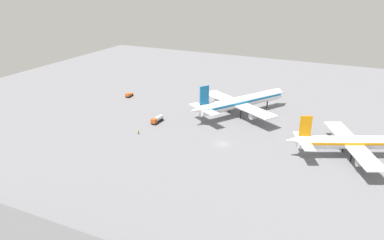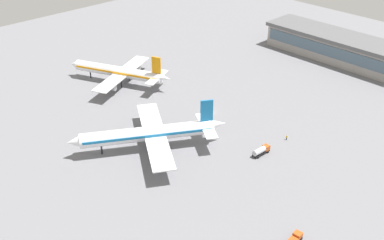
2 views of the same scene
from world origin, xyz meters
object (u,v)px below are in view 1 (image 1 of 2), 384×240
(airplane_at_gate, at_px, (241,102))
(ground_crew_worker, at_px, (138,132))
(airplane_taxiing, at_px, (357,142))
(pushback_tractor, at_px, (129,95))
(fuel_truck, at_px, (157,119))

(airplane_at_gate, bearing_deg, ground_crew_worker, 174.17)
(airplane_taxiing, height_order, pushback_tractor, airplane_taxiing)
(airplane_at_gate, distance_m, fuel_truck, 35.06)
(airplane_at_gate, height_order, ground_crew_worker, airplane_at_gate)
(airplane_taxiing, relative_size, ground_crew_worker, 25.65)
(airplane_at_gate, distance_m, pushback_tractor, 55.43)
(fuel_truck, height_order, pushback_tractor, fuel_truck)
(pushback_tractor, bearing_deg, fuel_truck, 47.04)
(airplane_at_gate, bearing_deg, pushback_tractor, 121.29)
(airplane_taxiing, relative_size, pushback_tractor, 9.45)
(fuel_truck, bearing_deg, ground_crew_worker, 0.93)
(airplane_taxiing, distance_m, ground_crew_worker, 73.88)
(ground_crew_worker, bearing_deg, fuel_truck, -59.05)
(fuel_truck, relative_size, ground_crew_worker, 3.83)
(airplane_at_gate, relative_size, pushback_tractor, 9.79)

